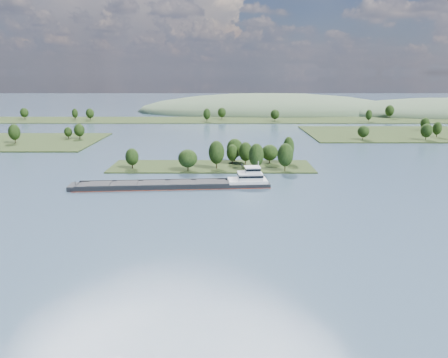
{
  "coord_description": "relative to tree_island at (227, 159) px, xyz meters",
  "views": [
    {
      "loc": [
        6.66,
        -33.1,
        45.79
      ],
      "look_at": [
        6.28,
        130.0,
        6.0
      ],
      "focal_mm": 35.0,
      "sensor_mm": 36.0,
      "label": 1
    }
  ],
  "objects": [
    {
      "name": "hill_east",
      "position": [
        252.53,
        291.18,
        -4.47
      ],
      "size": [
        260.0,
        140.0,
        36.0
      ],
      "primitive_type": "ellipsoid",
      "color": "#455C3F",
      "rests_on": "ground"
    },
    {
      "name": "cargo_barge",
      "position": [
        -17.21,
        -38.0,
        -3.08
      ],
      "size": [
        82.07,
        16.51,
        11.03
      ],
      "color": "black",
      "rests_on": "ground"
    },
    {
      "name": "tree_island",
      "position": [
        0.0,
        0.0,
        0.0
      ],
      "size": [
        100.0,
        31.75,
        14.95
      ],
      "color": "#243316",
      "rests_on": "ground"
    },
    {
      "name": "ground",
      "position": [
        -7.47,
        -58.82,
        -4.47
      ],
      "size": [
        1800.0,
        1800.0,
        0.0
      ],
      "primitive_type": "plane",
      "color": "#3C4D67",
      "rests_on": "ground"
    },
    {
      "name": "hill_west",
      "position": [
        52.53,
        321.18,
        -4.47
      ],
      "size": [
        320.0,
        160.0,
        44.0
      ],
      "primitive_type": "ellipsoid",
      "color": "#455C3F",
      "rests_on": "ground"
    },
    {
      "name": "back_shoreline",
      "position": [
        1.02,
        220.95,
        -3.81
      ],
      "size": [
        900.0,
        60.0,
        14.57
      ],
      "color": "#243316",
      "rests_on": "ground"
    }
  ]
}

